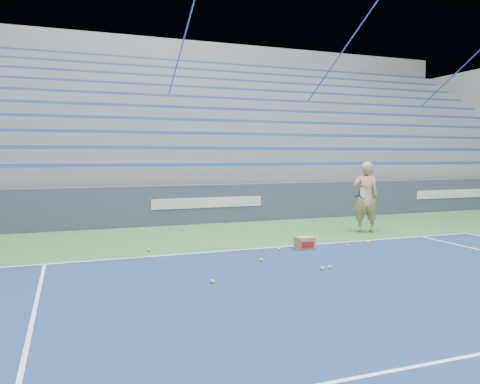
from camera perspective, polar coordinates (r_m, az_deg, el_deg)
name	(u,v)px	position (r m, az deg, el deg)	size (l,w,h in m)	color
sponsor_barrier	(207,204)	(13.36, -4.07, -1.45)	(30.00, 0.32, 1.10)	#394158
bleachers	(166,145)	(18.86, -8.96, 5.71)	(31.00, 9.15, 7.30)	gray
tennis_player	(365,197)	(12.11, 15.05, -0.61)	(0.98, 0.93, 1.77)	tan
ball_box	(305,243)	(9.67, 7.89, -6.23)	(0.38, 0.31, 0.27)	#A88451
tennis_ball_0	(212,282)	(7.14, -3.38, -10.85)	(0.07, 0.07, 0.07)	#C9D82C
tennis_ball_1	(368,243)	(10.57, 15.34, -5.99)	(0.07, 0.07, 0.07)	#C9D82C
tennis_ball_2	(348,245)	(10.16, 12.98, -6.35)	(0.07, 0.07, 0.07)	#C9D82C
tennis_ball_3	(322,269)	(8.03, 9.99, -9.18)	(0.07, 0.07, 0.07)	#C9D82C
tennis_ball_4	(149,250)	(9.61, -11.07, -6.94)	(0.07, 0.07, 0.07)	#C9D82C
tennis_ball_5	(261,260)	(8.54, 2.57, -8.30)	(0.07, 0.07, 0.07)	#C9D82C
tennis_ball_6	(330,267)	(8.14, 10.88, -9.01)	(0.07, 0.07, 0.07)	#C9D82C
tennis_ball_7	(279,249)	(9.53, 4.79, -6.97)	(0.07, 0.07, 0.07)	#C9D82C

